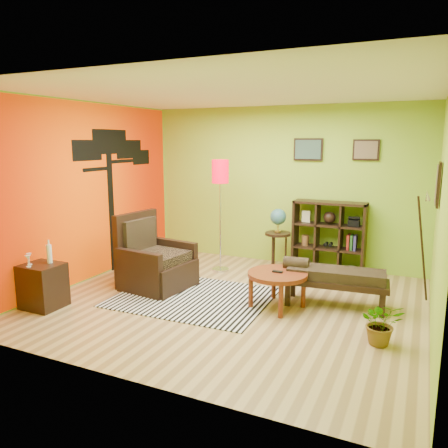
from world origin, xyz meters
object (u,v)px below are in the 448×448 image
at_px(potted_plant, 381,328).
at_px(armchair, 154,265).
at_px(side_cabinet, 43,285).
at_px(globe_table, 278,224).
at_px(coffee_table, 277,277).
at_px(floor_lamp, 220,182).
at_px(cube_shelf, 329,237).
at_px(bench, 333,277).

bearing_deg(potted_plant, armchair, 169.89).
bearing_deg(side_cabinet, globe_table, 52.51).
relative_size(side_cabinet, globe_table, 0.85).
xyz_separation_m(coffee_table, floor_lamp, (-1.41, 1.22, 1.11)).
xyz_separation_m(armchair, potted_plant, (3.34, -0.60, -0.15)).
bearing_deg(globe_table, cube_shelf, 18.30).
bearing_deg(floor_lamp, coffee_table, -40.79).
xyz_separation_m(coffee_table, potted_plant, (1.37, -0.56, -0.23)).
relative_size(armchair, cube_shelf, 0.94).
height_order(coffee_table, floor_lamp, floor_lamp).
bearing_deg(bench, potted_plant, -52.50).
bearing_deg(coffee_table, bench, 29.73).
xyz_separation_m(coffee_table, side_cabinet, (-2.84, -1.30, -0.12)).
bearing_deg(floor_lamp, side_cabinet, -119.49).
height_order(coffee_table, armchair, armchair).
bearing_deg(globe_table, armchair, -130.84).
relative_size(globe_table, potted_plant, 2.16).
xyz_separation_m(armchair, floor_lamp, (0.56, 1.18, 1.19)).
distance_m(coffee_table, potted_plant, 1.49).
xyz_separation_m(side_cabinet, cube_shelf, (3.11, 3.26, 0.30)).
distance_m(side_cabinet, cube_shelf, 4.52).
distance_m(cube_shelf, potted_plant, 2.77).
bearing_deg(potted_plant, coffee_table, 157.77).
distance_m(floor_lamp, globe_table, 1.22).
xyz_separation_m(globe_table, bench, (1.20, -1.31, -0.40)).
relative_size(coffee_table, globe_table, 0.74).
xyz_separation_m(coffee_table, globe_table, (-0.55, 1.69, 0.39)).
bearing_deg(floor_lamp, bench, -22.27).
distance_m(floor_lamp, cube_shelf, 2.07).
bearing_deg(cube_shelf, bench, -76.73).
bearing_deg(globe_table, potted_plant, -49.57).
relative_size(floor_lamp, cube_shelf, 1.57).
distance_m(armchair, globe_table, 2.23).
relative_size(floor_lamp, potted_plant, 3.83).
distance_m(side_cabinet, potted_plant, 4.27).
bearing_deg(floor_lamp, globe_table, 28.37).
relative_size(bench, potted_plant, 2.86).
xyz_separation_m(armchair, bench, (2.62, 0.34, 0.06)).
bearing_deg(coffee_table, cube_shelf, 81.91).
height_order(globe_table, cube_shelf, cube_shelf).
xyz_separation_m(armchair, side_cabinet, (-0.86, -1.34, -0.04)).
height_order(coffee_table, globe_table, globe_table).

